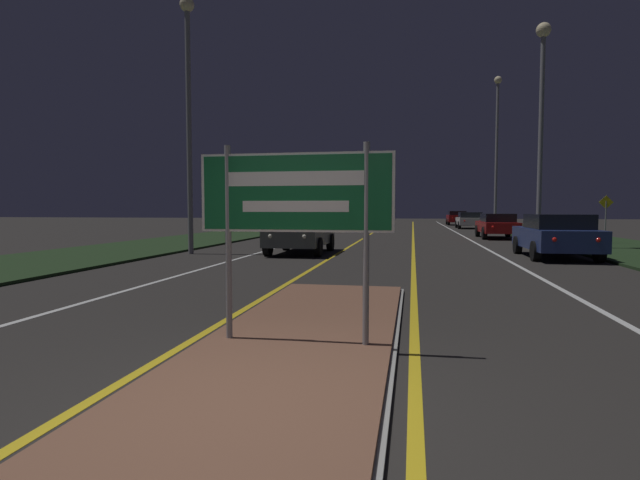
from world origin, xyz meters
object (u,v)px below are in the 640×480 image
Objects in this scene: car_receding_3 at (457,218)px; car_approaching_0 at (301,232)px; streetlight_right_far at (497,137)px; highway_sign at (295,202)px; car_receding_2 at (470,220)px; car_receding_1 at (497,225)px; streetlight_right_near at (542,99)px; streetlight_left_near at (188,93)px; car_receding_0 at (556,235)px; warning_sign at (606,214)px.

car_approaching_0 is at bearing -103.82° from car_receding_3.
streetlight_right_far is at bearing 61.28° from car_approaching_0.
highway_sign reaches higher than car_receding_2.
streetlight_right_far is 2.26× the size of car_receding_1.
streetlight_right_near is 13.60m from streetlight_right_far.
car_receding_1 is at bearing 43.99° from streetlight_left_near.
streetlight_left_near is 2.18× the size of car_receding_3.
car_receding_0 is 33.70m from car_receding_3.
car_approaching_0 is (-8.44, -10.80, 0.03)m from car_receding_1.
warning_sign is at bearing 25.03° from streetlight_left_near.
car_receding_3 is at bearing 76.18° from car_approaching_0.
car_receding_2 is (-0.30, 21.23, -5.15)m from streetlight_right_near.
car_receding_2 is (12.29, 25.60, -4.92)m from streetlight_left_near.
streetlight_right_near is at bearing -88.93° from car_receding_3.
highway_sign is 37.15m from car_receding_2.
car_receding_2 is 1.00× the size of car_receding_3.
car_receding_1 is 1.11× the size of car_receding_3.
warning_sign is (3.91, -4.27, 0.63)m from car_receding_1.
car_approaching_0 is at bearing -152.13° from warning_sign.
car_approaching_0 is at bearing 102.39° from highway_sign.
streetlight_left_near is 18.31m from warning_sign.
streetlight_right_far is 2.49× the size of car_receding_2.
car_receding_0 is 7.75m from warning_sign.
car_receding_3 reaches higher than car_receding_2.
car_receding_0 is 1.06× the size of car_receding_2.
streetlight_left_near reaches higher than streetlight_right_near.
car_approaching_0 is (-8.52, 0.19, 0.01)m from car_receding_0.
car_receding_0 is (-0.29, -3.55, -5.11)m from streetlight_right_near.
highway_sign is at bearing -99.06° from car_receding_2.
streetlight_right_far reaches higher than highway_sign.
car_receding_2 is at bearing 89.72° from car_receding_1.
streetlight_right_far is 2.50× the size of car_receding_3.
highway_sign is 30.12m from streetlight_right_far.
highway_sign is 13.41m from streetlight_left_near.
streetlight_right_far reaches higher than car_receding_1.
car_receding_1 is (12.22, 11.80, -4.91)m from streetlight_left_near.
car_receding_2 is 1.00× the size of car_approaching_0.
streetlight_right_near is 2.15× the size of car_approaching_0.
streetlight_left_near is 17.69m from car_receding_1.
car_receding_3 is at bearing 83.01° from highway_sign.
car_approaching_0 is (-8.50, -24.60, 0.05)m from car_receding_2.
streetlight_right_far is 20.09m from car_approaching_0.
car_receding_0 is 10.98m from car_receding_1.
streetlight_left_near is 6.25m from car_approaching_0.
car_receding_0 reaches higher than car_receding_2.
streetlight_left_near is at bearing 120.18° from highway_sign.
car_receding_1 is 1.10× the size of car_receding_2.
warning_sign is (3.84, -18.07, 0.65)m from car_receding_2.
streetlight_right_far is (0.47, 13.58, 0.42)m from streetlight_right_near.
highway_sign reaches higher than car_receding_1.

